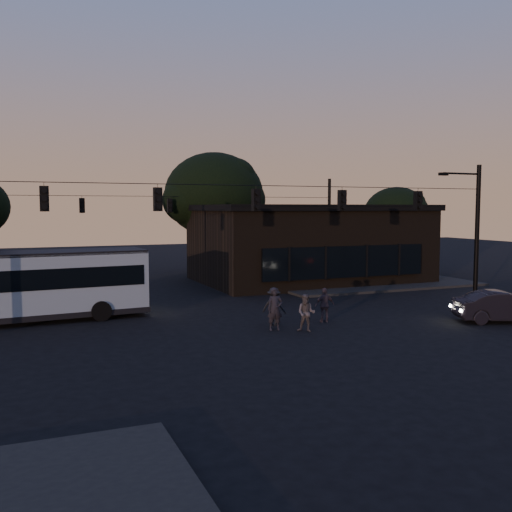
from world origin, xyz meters
name	(u,v)px	position (x,y,z in m)	size (l,w,h in m)	color
ground	(295,339)	(0.00, 0.00, 0.00)	(120.00, 120.00, 0.00)	black
sidewalk_far_right	(359,281)	(12.00, 14.00, 0.07)	(14.00, 10.00, 0.15)	black
building	(308,243)	(9.00, 15.97, 2.71)	(15.40, 10.41, 5.40)	black
tree_behind	(214,195)	(4.00, 22.00, 6.19)	(7.60, 7.60, 9.43)	black
tree_right	(396,215)	(18.00, 18.00, 4.63)	(5.20, 5.20, 6.86)	black
signal_rig_near	(256,224)	(0.00, 4.00, 4.45)	(26.24, 0.30, 7.50)	black
signal_rig_far	(170,222)	(0.00, 20.00, 4.20)	(26.24, 0.30, 7.50)	black
bus	(19,283)	(-10.05, 7.74, 1.80)	(11.54, 3.43, 3.21)	#7E91A0
car	(504,307)	(10.29, -0.61, 0.71)	(1.50, 4.31, 1.42)	black
pedestrian_a	(275,309)	(-0.02, 1.84, 0.91)	(0.66, 0.44, 1.82)	black
pedestrian_b	(306,313)	(1.07, 1.09, 0.79)	(0.77, 0.60, 1.58)	#4C4546
pedestrian_c	(325,305)	(2.75, 2.49, 0.79)	(0.93, 0.39, 1.58)	#382E38
pedestrian_d	(274,306)	(0.38, 2.83, 0.84)	(1.08, 0.62, 1.67)	black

